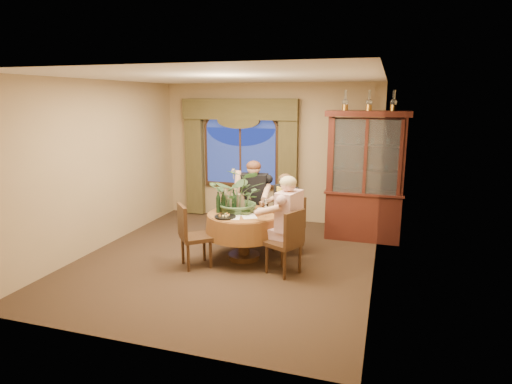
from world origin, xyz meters
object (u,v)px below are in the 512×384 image
(dining_table, at_px, (244,236))
(chair_back, at_px, (247,215))
(chair_right, at_px, (283,242))
(stoneware_vase, at_px, (241,202))
(chair_back_right, at_px, (288,225))
(wine_bottle_0, at_px, (225,199))
(person_scarf, at_px, (286,213))
(wine_bottle_2, at_px, (218,202))
(oil_lamp_left, at_px, (345,100))
(wine_bottle_5, at_px, (223,202))
(oil_lamp_center, at_px, (369,100))
(person_back, at_px, (254,202))
(oil_lamp_right, at_px, (394,100))
(person_pink, at_px, (289,223))
(wine_bottle_4, at_px, (234,200))
(olive_bowl, at_px, (246,213))
(china_cabinet, at_px, (365,177))
(centerpiece_plant, at_px, (240,174))
(chair_front_left, at_px, (196,236))
(wine_bottle_3, at_px, (232,201))
(wine_bottle_1, at_px, (234,203))

(dining_table, height_order, chair_back, chair_back)
(chair_right, distance_m, stoneware_vase, 1.05)
(chair_back_right, distance_m, wine_bottle_0, 1.10)
(person_scarf, height_order, wine_bottle_2, person_scarf)
(oil_lamp_left, height_order, wine_bottle_0, oil_lamp_left)
(dining_table, distance_m, wine_bottle_5, 0.63)
(stoneware_vase, bearing_deg, oil_lamp_center, 38.56)
(chair_back_right, bearing_deg, person_back, 27.02)
(oil_lamp_left, relative_size, oil_lamp_right, 1.00)
(stoneware_vase, bearing_deg, wine_bottle_0, -178.27)
(oil_lamp_left, bearing_deg, person_scarf, -127.65)
(person_pink, xyz_separation_m, wine_bottle_4, (-0.98, 0.32, 0.21))
(oil_lamp_left, bearing_deg, person_pink, -107.39)
(stoneware_vase, height_order, olive_bowl, stoneware_vase)
(china_cabinet, distance_m, person_scarf, 1.63)
(oil_lamp_left, xyz_separation_m, centerpiece_plant, (-1.42, -1.47, -1.12))
(china_cabinet, bearing_deg, dining_table, -137.47)
(stoneware_vase, distance_m, wine_bottle_2, 0.37)
(chair_right, bearing_deg, oil_lamp_left, 10.22)
(dining_table, bearing_deg, olive_bowl, -53.14)
(centerpiece_plant, xyz_separation_m, wine_bottle_4, (-0.12, 0.01, -0.43))
(chair_front_left, bearing_deg, chair_right, 55.13)
(person_pink, bearing_deg, centerpiece_plant, 84.62)
(china_cabinet, height_order, wine_bottle_4, china_cabinet)
(chair_front_left, bearing_deg, china_cabinet, 91.66)
(chair_back, bearing_deg, oil_lamp_center, -174.08)
(china_cabinet, xyz_separation_m, wine_bottle_4, (-1.94, -1.46, -0.23))
(wine_bottle_0, bearing_deg, wine_bottle_2, -100.74)
(oil_lamp_right, bearing_deg, wine_bottle_3, -146.94)
(chair_back_right, xyz_separation_m, chair_front_left, (-1.19, -0.95, 0.00))
(stoneware_vase, bearing_deg, chair_right, -31.35)
(oil_lamp_right, distance_m, person_back, 2.91)
(chair_back_right, distance_m, wine_bottle_3, 1.01)
(wine_bottle_3, bearing_deg, oil_lamp_right, 33.06)
(chair_front_left, bearing_deg, oil_lamp_left, 97.08)
(oil_lamp_right, distance_m, stoneware_vase, 3.08)
(person_pink, height_order, person_scarf, person_pink)
(chair_back_right, height_order, stoneware_vase, stoneware_vase)
(chair_front_left, xyz_separation_m, person_pink, (1.36, 0.30, 0.23))
(stoneware_vase, distance_m, wine_bottle_1, 0.18)
(olive_bowl, bearing_deg, stoneware_vase, 126.55)
(wine_bottle_2, xyz_separation_m, wine_bottle_4, (0.18, 0.21, 0.00))
(person_back, bearing_deg, chair_back, -27.45)
(oil_lamp_right, distance_m, wine_bottle_4, 3.16)
(china_cabinet, height_order, stoneware_vase, china_cabinet)
(chair_back, distance_m, wine_bottle_4, 0.83)
(person_back, bearing_deg, chair_back_right, 148.26)
(wine_bottle_4, bearing_deg, wine_bottle_2, -130.34)
(chair_front_left, bearing_deg, wine_bottle_2, 114.18)
(oil_lamp_right, distance_m, person_pink, 2.84)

